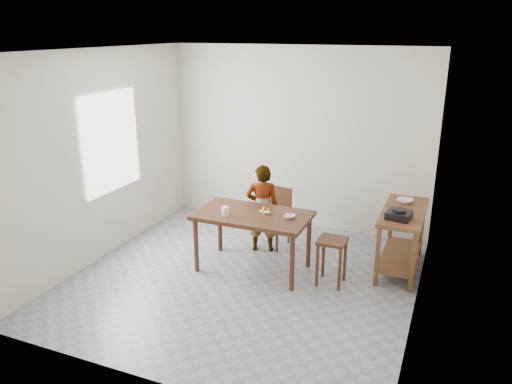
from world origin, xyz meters
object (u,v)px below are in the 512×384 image
at_px(dining_table, 253,241).
at_px(prep_counter, 401,240).
at_px(stool, 331,261).
at_px(child, 262,208).
at_px(dining_chair, 272,218).

xyz_separation_m(dining_table, prep_counter, (1.72, 0.70, 0.03)).
distance_m(prep_counter, stool, 1.00).
height_order(dining_table, child, child).
distance_m(dining_chair, stool, 1.31).
xyz_separation_m(prep_counter, dining_chair, (-1.76, 0.09, 0.01)).
relative_size(prep_counter, child, 0.99).
xyz_separation_m(dining_table, child, (-0.11, 0.58, 0.23)).
distance_m(prep_counter, dining_chair, 1.76).
bearing_deg(prep_counter, child, -176.09).
xyz_separation_m(child, stool, (1.11, -0.57, -0.32)).
bearing_deg(prep_counter, stool, -135.57).
bearing_deg(dining_chair, dining_table, -78.25).
bearing_deg(dining_table, prep_counter, 22.15).
relative_size(dining_table, stool, 2.44).
relative_size(dining_table, dining_chair, 1.72).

